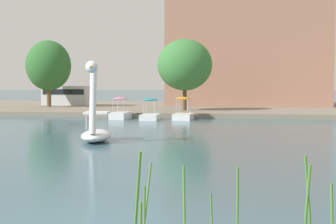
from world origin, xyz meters
name	(u,v)px	position (x,y,z in m)	size (l,w,h in m)	color
shore_bank_far	(217,108)	(0.00, 38.21, 0.18)	(151.08, 24.85, 0.36)	slate
swan_boat	(96,127)	(-3.68, 11.65, 0.63)	(1.63, 2.82, 3.30)	white
pedal_boat_orange	(183,113)	(-1.65, 24.56, 0.46)	(1.28, 2.27, 1.56)	white
pedal_boat_teal	(150,113)	(-3.88, 24.10, 0.43)	(1.28, 2.30, 1.47)	white
pedal_boat_pink	(120,112)	(-6.13, 24.63, 0.46)	(1.18, 2.15, 1.53)	white
tree_broadleaf_behind_dock	(48,66)	(-15.72, 34.30, 4.24)	(5.86, 5.85, 6.26)	brown
tree_broadleaf_left	(185,65)	(-2.22, 29.96, 4.01)	(5.78, 5.70, 5.73)	#4C3823
parked_van	(67,95)	(-15.35, 37.88, 1.42)	(4.81, 2.04, 1.96)	silver
apartment_block	(247,50)	(2.81, 41.08, 6.00)	(15.72, 8.27, 11.28)	#996B56
reed_clump_foreground	(230,223)	(2.11, -0.85, 0.64)	(2.73, 1.32, 1.59)	#4C7F33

